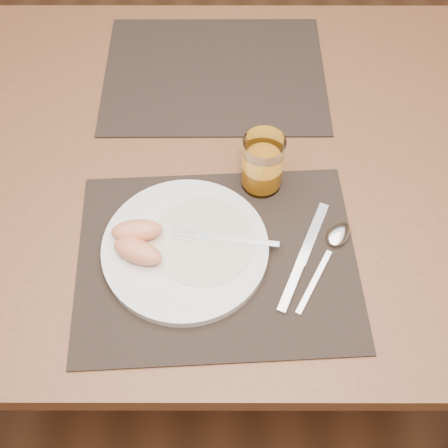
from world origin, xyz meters
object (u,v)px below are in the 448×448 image
at_px(plate, 185,248).
at_px(juice_glass, 263,165).
at_px(placemat_far, 215,74).
at_px(knife, 300,265).
at_px(spoon, 335,240).
at_px(table, 220,184).
at_px(fork, 216,238).
at_px(placemat_near, 217,259).

xyz_separation_m(plate, juice_glass, (0.13, 0.14, 0.04)).
bearing_deg(plate, placemat_far, 84.22).
distance_m(knife, spoon, 0.07).
distance_m(table, juice_glass, 0.17).
xyz_separation_m(plate, spoon, (0.25, 0.02, -0.00)).
relative_size(knife, spoon, 1.17).
height_order(fork, spoon, fork).
height_order(placemat_far, spoon, spoon).
bearing_deg(fork, placemat_far, 90.84).
height_order(placemat_far, fork, fork).
height_order(knife, spoon, spoon).
xyz_separation_m(placemat_near, knife, (0.13, -0.01, 0.00)).
bearing_deg(knife, juice_glass, 108.64).
xyz_separation_m(placemat_near, spoon, (0.19, 0.03, 0.01)).
height_order(table, juice_glass, juice_glass).
bearing_deg(table, placemat_far, 92.86).
xyz_separation_m(table, spoon, (0.19, -0.19, 0.09)).
bearing_deg(table, juice_glass, -40.97).
relative_size(knife, juice_glass, 1.93).
relative_size(fork, juice_glass, 1.63).
height_order(plate, juice_glass, juice_glass).
relative_size(table, plate, 5.19).
height_order(placemat_near, fork, fork).
relative_size(plate, knife, 1.30).
bearing_deg(knife, plate, 171.62).
height_order(table, placemat_near, placemat_near).
height_order(table, placemat_far, placemat_far).
relative_size(table, placemat_near, 3.11).
xyz_separation_m(table, fork, (-0.00, -0.19, 0.11)).
bearing_deg(fork, knife, -16.76).
bearing_deg(table, plate, -104.77).
relative_size(spoon, juice_glass, 1.66).
bearing_deg(knife, placemat_far, 107.40).
bearing_deg(plate, juice_glass, 47.63).
distance_m(table, fork, 0.22).
xyz_separation_m(table, placemat_near, (-0.00, -0.22, 0.09)).
distance_m(placemat_far, juice_glass, 0.30).
relative_size(table, juice_glass, 13.00).
bearing_deg(table, knife, -60.61).
bearing_deg(fork, spoon, 1.06).
bearing_deg(spoon, table, 135.51).
distance_m(plate, spoon, 0.25).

